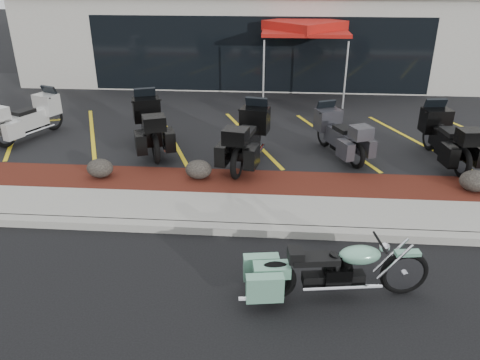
# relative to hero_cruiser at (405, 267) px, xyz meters

# --- Properties ---
(ground) EXTENTS (90.00, 90.00, 0.00)m
(ground) POSITION_rel_hero_cruiser_xyz_m (-2.57, 0.61, -0.47)
(ground) COLOR black
(ground) RESTS_ON ground
(curb) EXTENTS (24.00, 0.25, 0.15)m
(curb) POSITION_rel_hero_cruiser_xyz_m (-2.57, 1.51, -0.40)
(curb) COLOR gray
(curb) RESTS_ON ground
(sidewalk) EXTENTS (24.00, 1.20, 0.15)m
(sidewalk) POSITION_rel_hero_cruiser_xyz_m (-2.57, 2.21, -0.40)
(sidewalk) COLOR gray
(sidewalk) RESTS_ON ground
(mulch_bed) EXTENTS (24.00, 1.20, 0.16)m
(mulch_bed) POSITION_rel_hero_cruiser_xyz_m (-2.57, 3.41, -0.39)
(mulch_bed) COLOR #33150B
(mulch_bed) RESTS_ON ground
(upper_lot) EXTENTS (26.00, 9.60, 0.15)m
(upper_lot) POSITION_rel_hero_cruiser_xyz_m (-2.57, 8.81, -0.40)
(upper_lot) COLOR black
(upper_lot) RESTS_ON ground
(dealership_building) EXTENTS (18.00, 8.16, 4.00)m
(dealership_building) POSITION_rel_hero_cruiser_xyz_m (-2.57, 15.08, 1.53)
(dealership_building) COLOR #A5A195
(dealership_building) RESTS_ON ground
(boulder_left) EXTENTS (0.58, 0.48, 0.41)m
(boulder_left) POSITION_rel_hero_cruiser_xyz_m (-5.72, 3.39, -0.11)
(boulder_left) COLOR black
(boulder_left) RESTS_ON mulch_bed
(boulder_mid) EXTENTS (0.58, 0.48, 0.41)m
(boulder_mid) POSITION_rel_hero_cruiser_xyz_m (-3.55, 3.49, -0.11)
(boulder_mid) COLOR black
(boulder_mid) RESTS_ON mulch_bed
(boulder_right) EXTENTS (0.62, 0.52, 0.44)m
(boulder_right) POSITION_rel_hero_cruiser_xyz_m (2.20, 3.31, -0.09)
(boulder_right) COLOR black
(boulder_right) RESTS_ON mulch_bed
(hero_cruiser) EXTENTS (2.74, 1.05, 0.94)m
(hero_cruiser) POSITION_rel_hero_cruiser_xyz_m (0.00, 0.00, 0.00)
(hero_cruiser) COLOR #6EAB8C
(hero_cruiser) RESTS_ON ground
(touring_white) EXTENTS (1.60, 2.31, 1.26)m
(touring_white) POSITION_rel_hero_cruiser_xyz_m (-8.14, 6.46, 0.31)
(touring_white) COLOR silver
(touring_white) RESTS_ON upper_lot
(touring_black_front) EXTENTS (1.71, 2.57, 1.40)m
(touring_black_front) POSITION_rel_hero_cruiser_xyz_m (-5.30, 5.89, 0.38)
(touring_black_front) COLOR black
(touring_black_front) RESTS_ON upper_lot
(touring_black_mid) EXTENTS (1.35, 2.50, 1.38)m
(touring_black_mid) POSITION_rel_hero_cruiser_xyz_m (-2.39, 5.25, 0.37)
(touring_black_mid) COLOR black
(touring_black_mid) RESTS_ON upper_lot
(touring_grey) EXTENTS (1.57, 2.23, 1.21)m
(touring_grey) POSITION_rel_hero_cruiser_xyz_m (-0.66, 5.72, 0.28)
(touring_grey) COLOR #2F2F35
(touring_grey) RESTS_ON upper_lot
(touring_black_rear) EXTENTS (1.17, 2.38, 1.33)m
(touring_black_rear) POSITION_rel_hero_cruiser_xyz_m (1.94, 5.64, 0.34)
(touring_black_rear) COLOR black
(touring_black_rear) RESTS_ON upper_lot
(traffic_cone) EXTENTS (0.35, 0.35, 0.42)m
(traffic_cone) POSITION_rel_hero_cruiser_xyz_m (-2.70, 7.95, -0.11)
(traffic_cone) COLOR #EB3707
(traffic_cone) RESTS_ON upper_lot
(popup_canopy) EXTENTS (3.68, 3.68, 2.58)m
(popup_canopy) POSITION_rel_hero_cruiser_xyz_m (-1.05, 10.54, 2.02)
(popup_canopy) COLOR silver
(popup_canopy) RESTS_ON upper_lot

